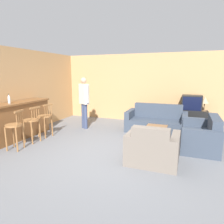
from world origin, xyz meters
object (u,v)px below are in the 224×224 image
at_px(armchair_near, 152,149).
at_px(person_by_window, 84,100).
at_px(tv_unit, 191,119).
at_px(bar_chair_near, 15,128).
at_px(bottle, 9,99).
at_px(bar_chair_far, 45,119).
at_px(coffee_table, 155,130).
at_px(bar_chair_mid, 32,123).
at_px(tv, 192,103).
at_px(table_lamp, 205,101).
at_px(couch_far, 156,122).
at_px(loveseat_right, 202,137).

bearing_deg(armchair_near, person_by_window, 144.11).
bearing_deg(tv_unit, bar_chair_near, -137.34).
bearing_deg(person_by_window, armchair_near, -35.89).
relative_size(tv_unit, bottle, 4.21).
distance_m(bar_chair_far, coffee_table, 3.20).
bearing_deg(bar_chair_mid, tv, 37.83).
bearing_deg(table_lamp, bar_chair_near, -140.00).
xyz_separation_m(bar_chair_far, person_by_window, (0.64, 1.24, 0.44)).
height_order(bar_chair_mid, table_lamp, table_lamp).
relative_size(couch_far, coffee_table, 2.16).
bearing_deg(bar_chair_far, table_lamp, 30.43).
relative_size(couch_far, table_lamp, 3.83).
height_order(armchair_near, person_by_window, person_by_window).
xyz_separation_m(bar_chair_far, coffee_table, (3.14, 0.62, -0.20)).
relative_size(bar_chair_mid, loveseat_right, 0.69).
bearing_deg(couch_far, bar_chair_near, -136.23).
relative_size(couch_far, armchair_near, 1.80).
height_order(armchair_near, tv_unit, armchair_near).
relative_size(bottle, table_lamp, 0.52).
distance_m(armchair_near, coffee_table, 1.30).
xyz_separation_m(armchair_near, tv, (0.76, 3.27, 0.57)).
bearing_deg(bar_chair_far, loveseat_right, 8.40).
bearing_deg(tv, person_by_window, -158.19).
bearing_deg(bar_chair_far, couch_far, 30.37).
relative_size(bar_chair_mid, person_by_window, 0.57).
relative_size(bar_chair_near, table_lamp, 2.01).
distance_m(bar_chair_near, table_lamp, 5.80).
distance_m(bar_chair_near, person_by_window, 2.48).
relative_size(bar_chair_mid, tv, 1.52).
xyz_separation_m(bar_chair_far, loveseat_right, (4.28, 0.63, -0.25)).
bearing_deg(person_by_window, bar_chair_far, -117.13).
relative_size(bar_chair_mid, coffee_table, 1.13).
distance_m(bottle, person_by_window, 2.27).
xyz_separation_m(bar_chair_near, tv_unit, (4.03, 3.72, -0.24)).
bearing_deg(table_lamp, bar_chair_mid, -144.71).
height_order(couch_far, bottle, bottle).
bearing_deg(bar_chair_far, armchair_near, -11.60).
bearing_deg(table_lamp, coffee_table, -123.03).
distance_m(bar_chair_near, tv_unit, 5.49).
bearing_deg(bottle, tv_unit, 34.84).
height_order(bar_chair_far, bottle, bottle).
bearing_deg(armchair_near, coffee_table, 96.15).
xyz_separation_m(tv_unit, person_by_window, (-3.40, -1.36, 0.68)).
distance_m(bar_chair_near, couch_far, 4.15).
xyz_separation_m(bar_chair_mid, coffee_table, (3.14, 1.15, -0.20)).
relative_size(tv_unit, person_by_window, 0.63).
relative_size(loveseat_right, tv, 2.21).
bearing_deg(armchair_near, loveseat_right, 52.31).
bearing_deg(coffee_table, bottle, -161.56).
bearing_deg(table_lamp, person_by_window, -160.24).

